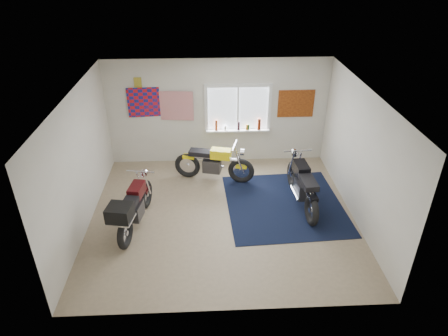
{
  "coord_description": "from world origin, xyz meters",
  "views": [
    {
      "loc": [
        -0.29,
        -6.85,
        5.05
      ],
      "look_at": [
        0.05,
        0.4,
        0.93
      ],
      "focal_mm": 32.0,
      "sensor_mm": 36.0,
      "label": 1
    }
  ],
  "objects_px": {
    "navy_rug": "(284,204)",
    "maroon_tourer": "(132,208)",
    "black_chrome_bike": "(302,186)",
    "yellow_triumph": "(214,164)"
  },
  "relations": [
    {
      "from": "yellow_triumph",
      "to": "black_chrome_bike",
      "type": "relative_size",
      "value": 0.93
    },
    {
      "from": "navy_rug",
      "to": "black_chrome_bike",
      "type": "relative_size",
      "value": 1.25
    },
    {
      "from": "navy_rug",
      "to": "black_chrome_bike",
      "type": "bearing_deg",
      "value": 3.73
    },
    {
      "from": "navy_rug",
      "to": "yellow_triumph",
      "type": "bearing_deg",
      "value": 142.84
    },
    {
      "from": "black_chrome_bike",
      "to": "maroon_tourer",
      "type": "bearing_deg",
      "value": 97.95
    },
    {
      "from": "yellow_triumph",
      "to": "maroon_tourer",
      "type": "bearing_deg",
      "value": -117.27
    },
    {
      "from": "black_chrome_bike",
      "to": "navy_rug",
      "type": "bearing_deg",
      "value": 89.77
    },
    {
      "from": "yellow_triumph",
      "to": "navy_rug",
      "type": "bearing_deg",
      "value": -23.35
    },
    {
      "from": "navy_rug",
      "to": "maroon_tourer",
      "type": "height_order",
      "value": "maroon_tourer"
    },
    {
      "from": "black_chrome_bike",
      "to": "maroon_tourer",
      "type": "xyz_separation_m",
      "value": [
        -3.53,
        -0.74,
        0.05
      ]
    }
  ]
}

